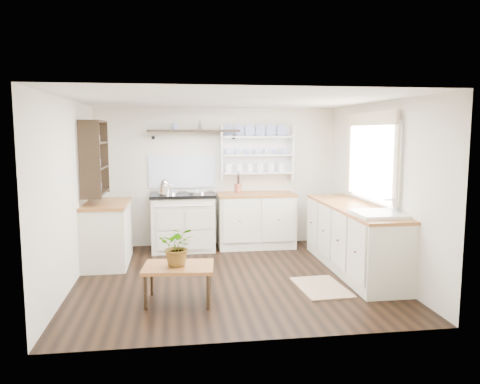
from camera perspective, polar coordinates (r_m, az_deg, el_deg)
name	(u,v)px	position (r m, az deg, el deg)	size (l,w,h in m)	color
floor	(232,277)	(6.26, -1.02, -10.35)	(4.00, 3.80, 0.01)	black
wall_back	(218,177)	(7.89, -2.73, 1.87)	(4.00, 0.02, 2.30)	beige
wall_right	(379,188)	(6.56, 16.57, 0.45)	(0.02, 3.80, 2.30)	beige
wall_left	(70,194)	(6.10, -20.02, -0.19)	(0.02, 3.80, 2.30)	beige
ceiling	(231,100)	(5.98, -1.07, 11.15)	(4.00, 3.80, 0.01)	white
window	(372,157)	(6.64, 15.76, 4.15)	(0.08, 1.55, 1.22)	white
aga_cooker	(183,221)	(7.63, -6.95, -3.54)	(1.03, 0.72, 0.95)	beige
back_cabinets	(256,219)	(7.77, 1.93, -3.35)	(1.27, 0.63, 0.90)	beige
right_cabinets	(353,237)	(6.65, 13.63, -5.40)	(0.62, 2.43, 0.90)	beige
belfast_sink	(377,224)	(5.91, 16.41, -3.73)	(0.55, 0.60, 0.45)	white
left_cabinets	(107,232)	(7.04, -15.87, -4.77)	(0.62, 1.13, 0.90)	beige
plate_rack	(256,153)	(7.91, 1.99, 4.83)	(1.20, 0.22, 0.90)	white
high_shelf	(194,131)	(7.70, -5.66, 7.36)	(1.50, 0.29, 0.16)	black
left_shelving	(94,157)	(6.92, -17.34, 4.09)	(0.28, 0.80, 1.05)	black
kettle	(165,187)	(7.42, -9.16, 0.61)	(0.19, 0.19, 0.23)	silver
utensil_crock	(238,188)	(7.73, -0.25, 0.48)	(0.12, 0.12, 0.14)	#9F4E3A
center_table	(178,269)	(5.35, -7.52, -9.34)	(0.83, 0.63, 0.42)	brown
potted_plant	(178,246)	(5.28, -7.57, -6.56)	(0.40, 0.35, 0.44)	#3F7233
floor_rug	(321,287)	(5.94, 9.85, -11.37)	(0.55, 0.85, 0.02)	#9B775A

